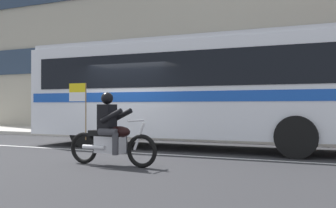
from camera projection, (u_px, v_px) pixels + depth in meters
name	position (u px, v px, depth m)	size (l,w,h in m)	color
ground_plane	(128.00, 150.00, 11.82)	(60.00, 60.00, 0.00)	#2B2B2D
sidewalk_curb	(193.00, 136.00, 16.43)	(28.00, 3.80, 0.15)	#B7B2A8
lane_center_stripe	(116.00, 152.00, 11.28)	(26.60, 0.14, 0.01)	silver
office_building_facade	(211.00, 15.00, 18.53)	(28.00, 0.89, 10.78)	gray
transit_bus	(200.00, 86.00, 12.15)	(10.69, 2.80, 3.22)	silver
motorcycle_with_rider	(111.00, 134.00, 8.68)	(2.20, 0.64, 1.78)	black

